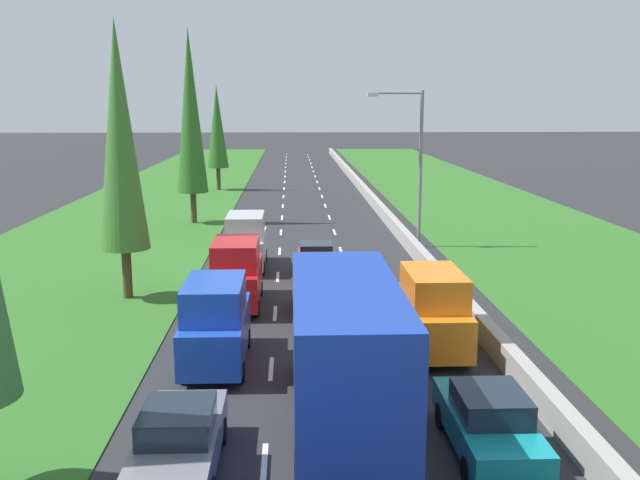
{
  "coord_description": "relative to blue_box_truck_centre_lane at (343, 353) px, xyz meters",
  "views": [
    {
      "loc": [
        -1.08,
        -0.03,
        8.24
      ],
      "look_at": [
        0.68,
        42.09,
        0.04
      ],
      "focal_mm": 39.33,
      "sensor_mm": 36.0,
      "label": 1
    }
  ],
  "objects": [
    {
      "name": "ground_plane",
      "position": [
        -0.17,
        43.6,
        -2.18
      ],
      "size": [
        300.0,
        300.0,
        0.0
      ],
      "primitive_type": "plane",
      "color": "#28282B",
      "rests_on": "ground"
    },
    {
      "name": "grass_verge_left",
      "position": [
        -12.82,
        43.6,
        -2.16
      ],
      "size": [
        14.0,
        140.0,
        0.04
      ],
      "primitive_type": "cube",
      "color": "#2D6623",
      "rests_on": "ground"
    },
    {
      "name": "grass_verge_right",
      "position": [
        14.18,
        43.6,
        -2.16
      ],
      "size": [
        14.0,
        140.0,
        0.04
      ],
      "primitive_type": "cube",
      "color": "#2D6623",
      "rests_on": "ground"
    },
    {
      "name": "median_barrier",
      "position": [
        5.53,
        43.6,
        -1.76
      ],
      "size": [
        0.44,
        120.0,
        0.85
      ],
      "primitive_type": "cube",
      "color": "#9E9B93",
      "rests_on": "ground"
    },
    {
      "name": "lane_markings",
      "position": [
        -0.17,
        43.6,
        -2.18
      ],
      "size": [
        3.64,
        116.0,
        0.01
      ],
      "color": "white",
      "rests_on": "ground"
    },
    {
      "name": "blue_box_truck_centre_lane",
      "position": [
        0.0,
        0.0,
        0.0
      ],
      "size": [
        2.46,
        9.4,
        4.18
      ],
      "color": "black",
      "rests_on": "ground"
    },
    {
      "name": "teal_sedan_right_lane",
      "position": [
        3.4,
        -1.1,
        -1.37
      ],
      "size": [
        1.82,
        4.5,
        1.64
      ],
      "color": "teal",
      "rests_on": "ground"
    },
    {
      "name": "grey_sedan_left_lane",
      "position": [
        -3.81,
        -1.71,
        -1.37
      ],
      "size": [
        1.82,
        4.5,
        1.64
      ],
      "color": "slate",
      "rests_on": "ground"
    },
    {
      "name": "blue_van_left_lane",
      "position": [
        -3.68,
        5.05,
        -0.78
      ],
      "size": [
        1.96,
        4.9,
        2.82
      ],
      "color": "#1E47B7",
      "rests_on": "ground"
    },
    {
      "name": "red_van_left_lane",
      "position": [
        -3.51,
        11.67,
        -0.78
      ],
      "size": [
        1.96,
        4.9,
        2.82
      ],
      "color": "red",
      "rests_on": "ground"
    },
    {
      "name": "orange_van_right_lane",
      "position": [
        3.46,
        6.09,
        -0.78
      ],
      "size": [
        1.96,
        4.9,
        2.82
      ],
      "color": "orange",
      "rests_on": "ground"
    },
    {
      "name": "maroon_sedan_centre_lane",
      "position": [
        -0.16,
        9.99,
        -1.37
      ],
      "size": [
        1.82,
        4.5,
        1.64
      ],
      "color": "maroon",
      "rests_on": "ground"
    },
    {
      "name": "red_hatchback_centre_lane",
      "position": [
        -0.08,
        16.52,
        -1.35
      ],
      "size": [
        1.74,
        3.9,
        1.72
      ],
      "color": "red",
      "rests_on": "ground"
    },
    {
      "name": "silver_van_left_lane",
      "position": [
        -3.55,
        18.5,
        -0.78
      ],
      "size": [
        1.96,
        4.9,
        2.82
      ],
      "color": "silver",
      "rests_on": "ground"
    },
    {
      "name": "poplar_tree_second",
      "position": [
        -8.3,
        13.07,
        4.72
      ],
      "size": [
        2.09,
        2.09,
        11.71
      ],
      "color": "#4C3823",
      "rests_on": "ground"
    },
    {
      "name": "poplar_tree_third",
      "position": [
        -8.07,
        32.46,
        5.55
      ],
      "size": [
        2.13,
        2.13,
        13.36
      ],
      "color": "#4C3823",
      "rests_on": "ground"
    },
    {
      "name": "poplar_tree_fourth",
      "position": [
        -8.27,
        51.79,
        3.89
      ],
      "size": [
        2.05,
        2.05,
        10.04
      ],
      "color": "#4C3823",
      "rests_on": "ground"
    },
    {
      "name": "street_light_mast",
      "position": [
        5.85,
        23.52,
        3.05
      ],
      "size": [
        3.2,
        0.28,
        9.0
      ],
      "color": "gray",
      "rests_on": "ground"
    }
  ]
}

